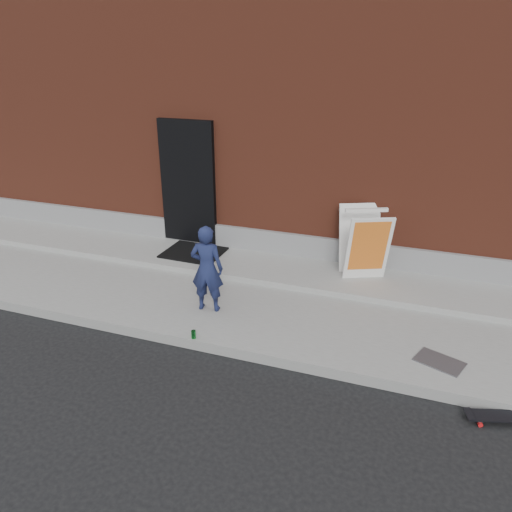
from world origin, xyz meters
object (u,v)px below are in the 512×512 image
at_px(child, 207,269).
at_px(pizza_sign, 364,243).
at_px(soda_can, 194,334).
at_px(skateboard, 503,417).

relative_size(child, pizza_sign, 1.14).
xyz_separation_m(pizza_sign, soda_can, (-1.82, -2.49, -0.61)).
distance_m(pizza_sign, soda_can, 3.15).
relative_size(child, soda_can, 11.33).
xyz_separation_m(child, skateboard, (3.89, -0.96, -0.73)).
bearing_deg(pizza_sign, soda_can, -126.17).
bearing_deg(pizza_sign, skateboard, -54.09).
bearing_deg(child, pizza_sign, -147.28).
distance_m(skateboard, soda_can, 3.76).
distance_m(child, skateboard, 4.08).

